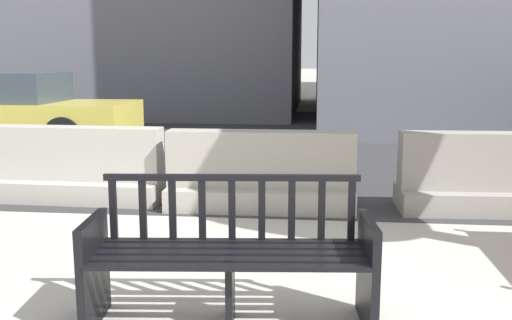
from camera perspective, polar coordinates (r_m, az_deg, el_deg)
The scene contains 6 objects.
street_asphalt at distance 11.64m, azimuth 4.87°, elevation 2.18°, with size 120.00×12.00×0.01m, color #333335.
street_bench at distance 3.47m, azimuth -2.59°, elevation -10.00°, with size 1.73×0.67×0.88m.
jersey_barrier_centre at distance 6.11m, azimuth 0.48°, elevation -1.74°, with size 2.01×0.70×0.84m.
jersey_barrier_left at distance 6.80m, azimuth -17.54°, elevation -0.99°, with size 2.02×0.75×0.84m.
jersey_barrier_right at distance 6.48m, azimuth 22.85°, elevation -1.85°, with size 2.02×0.75×0.84m.
car_taxi_near at distance 11.51m, azimuth -24.02°, elevation 4.66°, with size 4.72×1.88×1.35m.
Camera 1 is at (0.20, -2.83, 1.58)m, focal length 40.00 mm.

